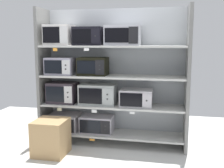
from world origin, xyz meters
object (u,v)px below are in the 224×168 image
object	(u,v)px
microwave_5	(62,66)
microwave_2	(63,92)
microwave_9	(123,36)
microwave_4	(136,98)
microwave_6	(93,66)
shipping_carton	(51,137)
microwave_7	(60,35)
microwave_1	(97,124)
microwave_3	(98,94)
microwave_8	(89,36)
microwave_0	(64,122)

from	to	relation	value
microwave_5	microwave_2	bearing A→B (deg)	0.87
microwave_9	microwave_5	bearing A→B (deg)	-179.99
microwave_4	microwave_6	size ratio (longest dim) A/B	1.09
shipping_carton	microwave_4	bearing A→B (deg)	26.47
microwave_6	shipping_carton	distance (m)	1.26
microwave_6	microwave_7	size ratio (longest dim) A/B	1.07
microwave_1	microwave_4	xyz separation A→B (m)	(0.64, 0.00, 0.47)
microwave_3	shipping_carton	bearing A→B (deg)	-133.70
microwave_1	microwave_5	size ratio (longest dim) A/B	1.17
shipping_carton	microwave_8	bearing A→B (deg)	54.14
microwave_9	microwave_1	bearing A→B (deg)	-179.94
microwave_1	microwave_7	world-z (taller)	microwave_7
microwave_8	microwave_3	bearing A→B (deg)	-0.06
microwave_4	microwave_0	bearing A→B (deg)	179.99
microwave_8	microwave_6	bearing A→B (deg)	0.01
microwave_0	microwave_6	world-z (taller)	microwave_6
microwave_2	microwave_8	bearing A→B (deg)	0.01
microwave_3	microwave_5	world-z (taller)	microwave_5
microwave_0	microwave_6	xyz separation A→B (m)	(0.51, 0.00, 0.95)
microwave_2	microwave_6	bearing A→B (deg)	0.01
microwave_8	shipping_carton	size ratio (longest dim) A/B	0.87
shipping_carton	microwave_2	bearing A→B (deg)	93.76
microwave_0	microwave_3	size ratio (longest dim) A/B	0.86
microwave_1	microwave_3	world-z (taller)	microwave_3
microwave_2	microwave_4	xyz separation A→B (m)	(1.23, -0.00, -0.04)
microwave_2	microwave_4	world-z (taller)	microwave_2
microwave_1	microwave_6	xyz separation A→B (m)	(-0.06, 0.00, 0.95)
microwave_2	microwave_5	distance (m)	0.44
microwave_3	shipping_carton	size ratio (longest dim) A/B	1.11
microwave_7	microwave_9	distance (m)	1.03
microwave_3	microwave_6	bearing A→B (deg)	179.89
microwave_7	microwave_1	bearing A→B (deg)	-0.02
microwave_8	shipping_carton	world-z (taller)	microwave_8
microwave_1	microwave_6	distance (m)	0.95
microwave_5	microwave_9	bearing A→B (deg)	0.01
microwave_2	microwave_9	distance (m)	1.37
microwave_3	microwave_5	xyz separation A→B (m)	(-0.61, -0.00, 0.45)
microwave_4	microwave_9	xyz separation A→B (m)	(-0.22, 0.00, 0.96)
microwave_5	microwave_1	bearing A→B (deg)	-0.02
microwave_4	microwave_9	world-z (taller)	microwave_9
microwave_2	microwave_6	xyz separation A→B (m)	(0.53, 0.00, 0.44)
microwave_6	microwave_9	distance (m)	0.68
microwave_3	shipping_carton	world-z (taller)	microwave_3
microwave_1	microwave_2	size ratio (longest dim) A/B	1.13
microwave_0	microwave_4	distance (m)	1.30
microwave_3	shipping_carton	distance (m)	0.99
microwave_2	microwave_1	bearing A→B (deg)	-0.03
microwave_8	microwave_9	xyz separation A→B (m)	(0.54, 0.00, 0.01)
microwave_5	microwave_7	distance (m)	0.49
microwave_0	shipping_carton	distance (m)	0.60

